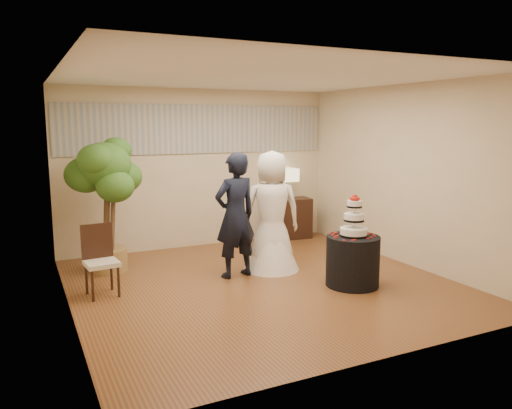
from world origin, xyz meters
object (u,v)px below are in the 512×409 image
groom (235,215)px  bride (272,211)px  wedding_cake (354,215)px  ficus_tree (106,205)px  table_lamp (287,184)px  cake_table (353,261)px  console (286,219)px  side_chair (101,261)px

groom → bride: bearing=179.1°
groom → wedding_cake: groom is taller
wedding_cake → ficus_tree: bearing=143.7°
bride → wedding_cake: bride is taller
bride → groom: bearing=22.0°
table_lamp → cake_table: bearing=-101.3°
table_lamp → ficus_tree: (-3.47, -0.76, -0.04)m
groom → table_lamp: 2.60m
console → side_chair: bearing=-148.0°
wedding_cake → groom: bearing=139.8°
table_lamp → bride: bearing=-125.4°
bride → cake_table: bride is taller
groom → side_chair: bearing=-9.0°
bride → table_lamp: (1.22, 1.72, 0.16)m
ficus_tree → console: bearing=12.4°
bride → side_chair: bride is taller
table_lamp → wedding_cake: bearing=-101.3°
console → ficus_tree: size_ratio=0.46×
groom → ficus_tree: bearing=-42.1°
bride → wedding_cake: (0.64, -1.17, 0.08)m
cake_table → ficus_tree: (-2.89, 2.12, 0.67)m
wedding_cake → ficus_tree: (-2.89, 2.12, 0.04)m
groom → wedding_cake: bearing=130.6°
cake_table → console: 2.94m
bride → side_chair: size_ratio=1.97×
console → table_lamp: table_lamp is taller
cake_table → side_chair: 3.33m
console → side_chair: side_chair is taller
console → ficus_tree: bearing=-161.6°
console → side_chair: 4.15m
console → ficus_tree: 3.61m
groom → console: size_ratio=1.94×
table_lamp → side_chair: table_lamp is taller
cake_table → ficus_tree: 3.65m
groom → side_chair: 1.93m
cake_table → side_chair: (-3.15, 1.07, 0.11)m
table_lamp → side_chair: (-3.73, -1.82, -0.61)m
console → wedding_cake: bearing=-95.4°
bride → table_lamp: size_ratio=3.11×
cake_table → console: bearing=78.7°
bride → wedding_cake: bearing=132.5°
cake_table → ficus_tree: bearing=143.7°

